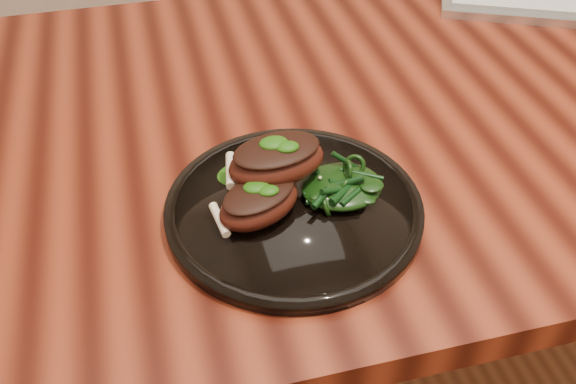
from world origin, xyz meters
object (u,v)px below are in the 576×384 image
at_px(desk, 441,138).
at_px(greens_heap, 342,182).
at_px(lamb_chop_front, 259,201).
at_px(keyboard, 574,6).
at_px(plate, 294,208).

height_order(desk, greens_heap, greens_heap).
distance_m(lamb_chop_front, keyboard, 0.74).
distance_m(plate, lamb_chop_front, 0.05).
height_order(desk, keyboard, keyboard).
distance_m(greens_heap, keyboard, 0.65).
bearing_deg(greens_heap, desk, 40.24).
bearing_deg(desk, keyboard, 30.18).
height_order(greens_heap, keyboard, greens_heap).
distance_m(lamb_chop_front, greens_heap, 0.10).
distance_m(desk, lamb_chop_front, 0.40).
relative_size(desk, keyboard, 3.49).
bearing_deg(greens_heap, plate, -174.81).
relative_size(lamb_chop_front, keyboard, 0.25).
bearing_deg(greens_heap, keyboard, 34.69).
xyz_separation_m(desk, plate, (-0.28, -0.19, 0.09)).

